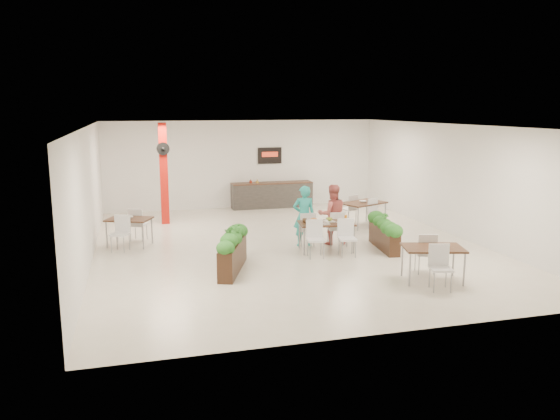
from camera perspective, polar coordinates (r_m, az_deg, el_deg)
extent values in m
plane|color=beige|center=(14.71, 0.84, -3.75)|extent=(12.00, 12.00, 0.00)
cube|color=white|center=(20.19, -3.87, 4.79)|extent=(10.00, 0.10, 3.20)
cube|color=white|center=(8.89, 11.62, -3.00)|extent=(10.00, 0.10, 3.20)
cube|color=white|center=(13.89, -19.40, 1.52)|extent=(0.10, 12.00, 3.20)
cube|color=white|center=(16.48, 17.83, 2.97)|extent=(0.10, 12.00, 3.20)
cube|color=white|center=(14.25, 0.87, 8.81)|extent=(10.00, 12.00, 0.04)
cube|color=#BA150C|center=(17.64, -12.06, 3.72)|extent=(0.25, 0.25, 3.20)
cylinder|color=black|center=(17.38, -12.12, 6.27)|extent=(0.40, 0.06, 0.40)
sphere|color=black|center=(17.34, -12.12, 6.26)|extent=(0.12, 0.12, 0.12)
cube|color=#2A2825|center=(20.22, -0.85, 1.53)|extent=(3.00, 0.60, 0.90)
cube|color=#321D10|center=(20.15, -0.86, 2.85)|extent=(3.00, 0.62, 0.04)
cube|color=black|center=(20.34, -1.08, 5.71)|extent=(0.90, 0.04, 0.60)
cube|color=red|center=(20.31, -1.06, 5.84)|extent=(0.60, 0.02, 0.18)
imported|color=maroon|center=(19.95, -3.09, 3.10)|extent=(0.09, 0.09, 0.19)
imported|color=#B3892C|center=(20.01, -2.39, 3.09)|extent=(0.13, 0.13, 0.17)
cube|color=#321D10|center=(14.08, 4.87, -1.39)|extent=(1.49, 0.97, 0.04)
cylinder|color=gray|center=(13.72, 2.55, -3.30)|extent=(0.04, 0.04, 0.71)
cylinder|color=gray|center=(14.00, 7.71, -3.10)|extent=(0.04, 0.04, 0.71)
cylinder|color=gray|center=(14.37, 2.06, -2.65)|extent=(0.04, 0.04, 0.71)
cylinder|color=gray|center=(14.64, 7.00, -2.47)|extent=(0.04, 0.04, 0.71)
cube|color=white|center=(14.64, 2.81, -2.02)|extent=(0.47, 0.47, 0.05)
cube|color=white|center=(14.40, 2.96, -1.22)|extent=(0.42, 0.09, 0.45)
cylinder|color=gray|center=(14.88, 3.32, -2.74)|extent=(0.02, 0.02, 0.43)
cylinder|color=gray|center=(14.82, 2.03, -2.79)|extent=(0.02, 0.02, 0.43)
cylinder|color=gray|center=(14.56, 3.58, -3.05)|extent=(0.02, 0.02, 0.43)
cylinder|color=gray|center=(14.50, 2.26, -3.10)|extent=(0.02, 0.02, 0.43)
cube|color=white|center=(14.80, 5.85, -1.92)|extent=(0.47, 0.47, 0.05)
cube|color=white|center=(14.57, 6.05, -1.12)|extent=(0.42, 0.09, 0.45)
cylinder|color=gray|center=(15.06, 6.31, -2.63)|extent=(0.02, 0.02, 0.43)
cylinder|color=gray|center=(14.98, 5.05, -2.68)|extent=(0.02, 0.02, 0.43)
cylinder|color=gray|center=(14.74, 6.63, -2.93)|extent=(0.02, 0.02, 0.43)
cylinder|color=gray|center=(14.66, 5.35, -2.98)|extent=(0.02, 0.02, 0.43)
cube|color=white|center=(13.49, 3.76, -3.13)|extent=(0.47, 0.47, 0.05)
cube|color=white|center=(13.61, 3.61, -1.92)|extent=(0.42, 0.09, 0.45)
cylinder|color=gray|center=(13.35, 3.18, -4.31)|extent=(0.02, 0.02, 0.43)
cylinder|color=gray|center=(13.42, 4.61, -4.25)|extent=(0.02, 0.02, 0.43)
cylinder|color=gray|center=(13.68, 2.90, -3.95)|extent=(0.02, 0.02, 0.43)
cylinder|color=gray|center=(13.74, 4.30, -3.89)|extent=(0.02, 0.02, 0.43)
cube|color=white|center=(13.67, 7.05, -3.01)|extent=(0.47, 0.47, 0.05)
cube|color=white|center=(13.79, 6.87, -1.81)|extent=(0.42, 0.09, 0.45)
cylinder|color=gray|center=(13.53, 6.51, -4.17)|extent=(0.02, 0.02, 0.43)
cylinder|color=gray|center=(13.62, 7.90, -4.11)|extent=(0.02, 0.02, 0.43)
cylinder|color=gray|center=(13.85, 6.16, -3.81)|extent=(0.02, 0.02, 0.43)
cylinder|color=gray|center=(13.93, 7.52, -3.75)|extent=(0.02, 0.02, 0.43)
cube|color=white|center=(13.91, 3.56, -1.41)|extent=(0.34, 0.34, 0.01)
ellipsoid|color=brown|center=(13.89, 3.56, -1.11)|extent=(0.22, 0.22, 0.13)
cube|color=white|center=(14.21, 5.16, -1.17)|extent=(0.29, 0.29, 0.01)
ellipsoid|color=gold|center=(14.20, 5.16, -0.93)|extent=(0.18, 0.18, 0.11)
cube|color=white|center=(14.06, 6.57, -1.33)|extent=(0.29, 0.29, 0.01)
ellipsoid|color=#44150D|center=(14.04, 6.58, -1.11)|extent=(0.16, 0.16, 0.10)
cube|color=white|center=(13.89, 4.84, -1.44)|extent=(0.20, 0.20, 0.01)
ellipsoid|color=white|center=(13.89, 4.84, -1.26)|extent=(0.12, 0.12, 0.07)
cylinder|color=orange|center=(14.34, 6.89, -0.83)|extent=(0.07, 0.07, 0.15)
imported|color=brown|center=(14.05, 2.60, -1.10)|extent=(0.12, 0.12, 0.10)
imported|color=teal|center=(14.54, 2.52, -0.62)|extent=(0.64, 0.46, 1.64)
imported|color=#D5645E|center=(14.80, 5.47, -0.46)|extent=(0.87, 0.71, 1.64)
cube|color=black|center=(12.47, -4.96, -4.87)|extent=(1.00, 1.98, 0.66)
ellipsoid|color=#195A1A|center=(11.55, -5.72, -3.83)|extent=(0.40, 0.40, 0.32)
ellipsoid|color=#195A1A|center=(11.95, -5.34, -3.32)|extent=(0.40, 0.40, 0.32)
ellipsoid|color=#195A1A|center=(12.36, -4.99, -2.85)|extent=(0.40, 0.40, 0.32)
ellipsoid|color=#195A1A|center=(12.76, -4.66, -2.41)|extent=(0.40, 0.40, 0.32)
ellipsoid|color=#195A1A|center=(13.17, -4.35, -1.99)|extent=(0.40, 0.40, 0.32)
imported|color=#195A1A|center=(12.33, -5.00, -2.42)|extent=(0.39, 0.34, 0.43)
cube|color=black|center=(14.58, 10.82, -2.90)|extent=(0.51, 1.76, 0.58)
ellipsoid|color=#195A1A|center=(13.83, 11.82, -1.94)|extent=(0.40, 0.40, 0.32)
ellipsoid|color=#195A1A|center=(14.16, 11.34, -1.62)|extent=(0.40, 0.40, 0.32)
ellipsoid|color=#195A1A|center=(14.49, 10.87, -1.33)|extent=(0.40, 0.40, 0.32)
ellipsoid|color=#195A1A|center=(14.83, 10.43, -1.04)|extent=(0.40, 0.40, 0.32)
ellipsoid|color=#195A1A|center=(15.16, 10.01, -0.77)|extent=(0.40, 0.40, 0.32)
imported|color=#195A1A|center=(14.48, 10.88, -1.06)|extent=(0.21, 0.21, 0.38)
cube|color=#321D10|center=(15.11, -15.50, -0.92)|extent=(1.33, 1.13, 0.04)
cylinder|color=gray|center=(15.11, -17.65, -2.48)|extent=(0.04, 0.04, 0.71)
cylinder|color=gray|center=(14.71, -14.12, -2.66)|extent=(0.04, 0.04, 0.71)
cylinder|color=gray|center=(15.67, -16.66, -1.97)|extent=(0.04, 0.04, 0.71)
cylinder|color=gray|center=(15.28, -13.23, -2.12)|extent=(0.04, 0.04, 0.71)
cube|color=white|center=(15.70, -14.58, -1.48)|extent=(0.55, 0.55, 0.05)
cube|color=white|center=(15.48, -14.89, -0.73)|extent=(0.40, 0.20, 0.45)
cylinder|color=gray|center=(15.84, -13.74, -2.21)|extent=(0.02, 0.02, 0.43)
cylinder|color=gray|center=(15.97, -14.87, -2.16)|extent=(0.02, 0.02, 0.43)
cylinder|color=gray|center=(15.54, -14.20, -2.48)|extent=(0.02, 0.02, 0.43)
cylinder|color=gray|center=(15.67, -15.35, -2.43)|extent=(0.02, 0.02, 0.43)
cube|color=white|center=(14.63, -16.38, -2.46)|extent=(0.55, 0.55, 0.05)
cube|color=white|center=(14.75, -16.13, -1.35)|extent=(0.40, 0.20, 0.45)
cylinder|color=gray|center=(14.61, -17.21, -3.47)|extent=(0.02, 0.02, 0.43)
cylinder|color=gray|center=(14.47, -15.99, -3.54)|extent=(0.02, 0.02, 0.43)
cylinder|color=gray|center=(14.90, -16.66, -3.16)|extent=(0.02, 0.02, 0.43)
cylinder|color=gray|center=(14.77, -15.46, -3.23)|extent=(0.02, 0.02, 0.43)
imported|color=white|center=(15.10, -15.51, -0.74)|extent=(0.22, 0.22, 0.05)
cube|color=#321D10|center=(17.21, 8.64, 0.74)|extent=(1.61, 1.38, 0.04)
cylinder|color=gray|center=(16.57, 8.15, -0.95)|extent=(0.04, 0.04, 0.71)
cylinder|color=gray|center=(17.48, 10.94, -0.43)|extent=(0.04, 0.04, 0.71)
cylinder|color=gray|center=(17.10, 6.23, -0.54)|extent=(0.04, 0.04, 0.71)
cylinder|color=gray|center=(17.99, 9.03, -0.05)|extent=(0.04, 0.04, 0.71)
cube|color=white|center=(17.66, 7.19, 0.11)|extent=(0.55, 0.55, 0.05)
cube|color=white|center=(17.49, 7.65, 0.83)|extent=(0.40, 0.20, 0.45)
cylinder|color=gray|center=(17.94, 7.16, -0.49)|extent=(0.02, 0.02, 0.43)
cylinder|color=gray|center=(17.70, 6.39, -0.62)|extent=(0.02, 0.02, 0.43)
cylinder|color=gray|center=(17.71, 7.95, -0.65)|extent=(0.02, 0.02, 0.43)
cylinder|color=gray|center=(17.47, 7.18, -0.79)|extent=(0.02, 0.02, 0.43)
cube|color=white|center=(16.87, 10.11, -0.47)|extent=(0.55, 0.55, 0.05)
cube|color=white|center=(16.95, 9.66, 0.45)|extent=(0.40, 0.20, 0.45)
cylinder|color=gray|center=(16.68, 10.14, -1.42)|extent=(0.02, 0.02, 0.43)
cylinder|color=gray|center=(16.93, 10.90, -1.27)|extent=(0.02, 0.02, 0.43)
cylinder|color=gray|center=(16.90, 9.27, -1.24)|extent=(0.02, 0.02, 0.43)
cylinder|color=gray|center=(17.15, 10.03, -1.09)|extent=(0.02, 0.02, 0.43)
imported|color=white|center=(17.20, 8.64, 0.89)|extent=(0.22, 0.22, 0.05)
cube|color=#321D10|center=(12.05, 15.72, -3.84)|extent=(1.42, 1.13, 0.04)
cylinder|color=gray|center=(11.67, 13.42, -6.10)|extent=(0.04, 0.04, 0.71)
cylinder|color=gray|center=(11.99, 18.70, -5.94)|extent=(0.04, 0.04, 0.71)
cylinder|color=gray|center=(12.34, 12.65, -5.16)|extent=(0.04, 0.04, 0.71)
cylinder|color=gray|center=(12.64, 17.67, -5.03)|extent=(0.04, 0.04, 0.71)
cube|color=white|center=(12.68, 14.92, -4.39)|extent=(0.51, 0.51, 0.05)
cube|color=white|center=(12.44, 15.20, -3.50)|extent=(0.42, 0.15, 0.45)
cylinder|color=gray|center=(12.94, 15.41, -5.18)|extent=(0.02, 0.02, 0.43)
cylinder|color=gray|center=(12.85, 13.94, -5.22)|extent=(0.02, 0.02, 0.43)
cylinder|color=gray|center=(12.63, 15.82, -5.60)|extent=(0.02, 0.02, 0.43)
cylinder|color=gray|center=(12.54, 14.32, -5.64)|extent=(0.02, 0.02, 0.43)
cube|color=white|center=(11.57, 16.45, -5.92)|extent=(0.51, 0.51, 0.05)
cube|color=white|center=(11.67, 16.25, -4.48)|extent=(0.42, 0.15, 0.45)
cylinder|color=gray|center=(11.43, 15.81, -7.31)|extent=(0.02, 0.02, 0.43)
cylinder|color=gray|center=(11.53, 17.45, -7.25)|extent=(0.02, 0.02, 0.43)
cylinder|color=gray|center=(11.74, 15.36, -6.81)|extent=(0.02, 0.02, 0.43)
cylinder|color=gray|center=(11.84, 16.95, -6.75)|extent=(0.02, 0.02, 0.43)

